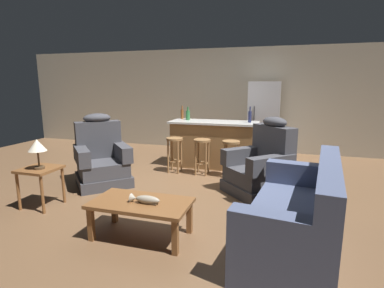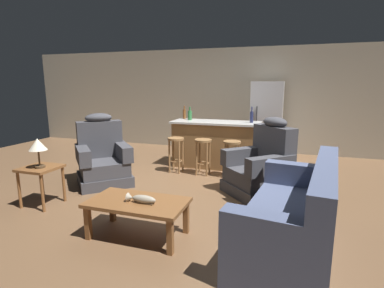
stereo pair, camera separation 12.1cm
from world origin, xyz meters
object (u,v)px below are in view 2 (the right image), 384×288
Objects in this scene: coffee_table at (138,206)px; recliner_near_island at (262,167)px; bar_stool_left at (176,148)px; table_lamp at (38,146)px; refrigerator at (266,120)px; bottle_wine_dark at (184,114)px; couch at (295,218)px; kitchen_island at (215,144)px; bottle_short_amber at (252,117)px; bar_stool_right at (232,152)px; fish_figurine at (141,199)px; bar_stool_middle at (203,150)px; end_table at (41,174)px; recliner_near_lamp at (103,159)px.

recliner_near_island reaches higher than coffee_table.
coffee_table is 2.18m from recliner_near_island.
bar_stool_left is (-0.52, 2.52, 0.11)m from coffee_table.
refrigerator reaches higher than table_lamp.
bar_stool_left is 0.39× the size of refrigerator.
table_lamp is at bearing -108.41° from bottle_wine_dark.
couch is at bearing -53.32° from bottle_wine_dark.
bottle_short_amber is at bearing 2.30° from kitchen_island.
bottle_wine_dark is at bearing 101.04° from coffee_table.
bar_stool_left is 2.44m from refrigerator.
recliner_near_island reaches higher than bar_stool_right.
fish_figurine is at bearing -103.38° from bottle_short_amber.
kitchen_island is at bearing 87.93° from coffee_table.
couch is 2.93× the size of bar_stool_middle.
coffee_table is at bearing -11.41° from table_lamp.
kitchen_island is (0.11, 3.15, 0.11)m from coffee_table.
bar_stool_middle is at bearing -97.71° from kitchen_island.
bottle_wine_dark is (-0.78, 0.27, 0.58)m from kitchen_island.
bar_stool_left is at bearing 61.78° from table_lamp.
bottle_short_amber reaches higher than end_table.
fish_figurine is 3.18m from kitchen_island.
bottle_wine_dark is (1.06, 3.03, 0.60)m from end_table.
coffee_table is 0.55× the size of couch.
bar_stool_left is 1.62m from bottle_short_amber.
coffee_table is 2.68× the size of table_lamp.
kitchen_island is at bearing 82.29° from bar_stool_middle.
kitchen_island is at bearing 57.28° from table_lamp.
recliner_near_island is 2.93× the size of table_lamp.
recliner_near_island is (-0.49, 1.55, 0.08)m from couch.
bar_stool_middle is 1.20m from bottle_short_amber.
recliner_near_island is at bearing -40.69° from bottle_wine_dark.
bottle_wine_dark is at bearing 70.72° from end_table.
bottle_short_amber is (0.25, 0.66, 0.60)m from bar_stool_right.
table_lamp is at bearing -131.64° from bottle_short_amber.
coffee_table is at bearing -78.96° from bottle_wine_dark.
bottle_wine_dark is at bearing 170.95° from bottle_short_amber.
fish_figurine is 2.19m from recliner_near_lamp.
bottle_short_amber is at bearing 82.16° from recliner_near_lamp.
end_table is at bearing 5.68° from couch.
bottle_short_amber reaches higher than table_lamp.
kitchen_island is 6.25× the size of bottle_wine_dark.
coffee_table is 1.77m from end_table.
fish_figurine is 1.84m from end_table.
recliner_near_lamp is at bearing -144.21° from bottle_short_amber.
bar_stool_middle is at bearing 0.00° from bar_stool_left.
recliner_near_island is at bearing -22.10° from bar_stool_left.
bar_stool_middle reaches higher than fish_figurine.
bar_stool_middle is at bearing 180.00° from bar_stool_right.
bottle_wine_dark is at bearing -151.24° from refrigerator.
fish_figurine is at bearing -77.99° from bottle_wine_dark.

